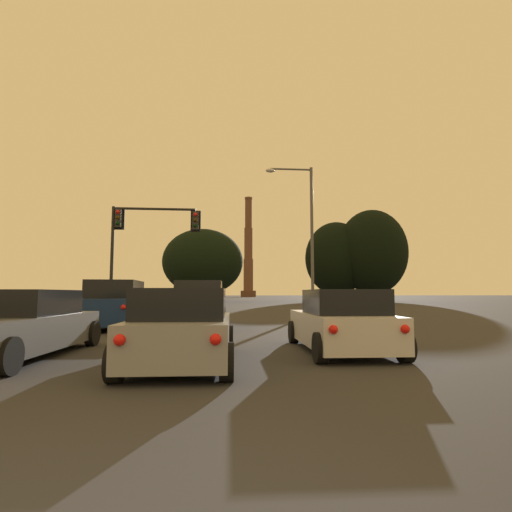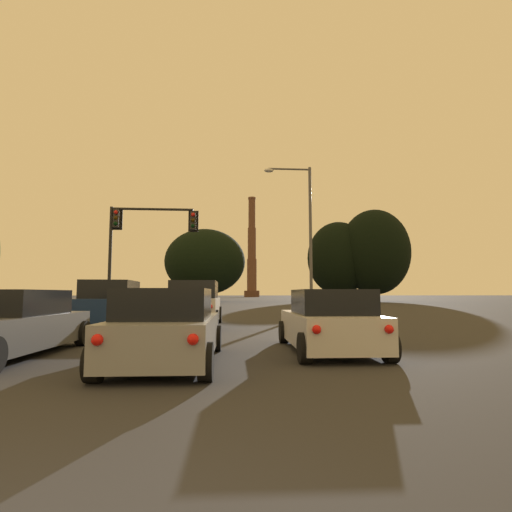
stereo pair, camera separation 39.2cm
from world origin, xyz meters
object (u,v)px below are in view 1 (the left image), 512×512
(street_lamp, at_px, (305,225))
(suv_center_lane_front, at_px, (200,305))
(hatchback_right_lane_second, at_px, (341,323))
(suv_left_lane_front, at_px, (115,305))
(hatchback_center_lane_second, at_px, (184,329))
(smokestack, at_px, (248,257))
(traffic_light_overhead_left, at_px, (142,233))
(sedan_left_lane_second, at_px, (19,326))

(street_lamp, bearing_deg, suv_center_lane_front, -125.26)
(hatchback_right_lane_second, relative_size, street_lamp, 0.42)
(suv_left_lane_front, relative_size, street_lamp, 0.51)
(suv_left_lane_front, distance_m, hatchback_center_lane_second, 9.14)
(hatchback_right_lane_second, height_order, street_lamp, street_lamp)
(suv_center_lane_front, bearing_deg, smokestack, 86.45)
(suv_center_lane_front, xyz_separation_m, traffic_light_overhead_left, (-3.62, 6.16, 3.87))
(suv_center_lane_front, height_order, smokestack, smokestack)
(sedan_left_lane_second, bearing_deg, suv_center_lane_front, 68.56)
(hatchback_right_lane_second, xyz_separation_m, street_lamp, (2.73, 16.48, 5.23))
(sedan_left_lane_second, relative_size, hatchback_right_lane_second, 1.15)
(traffic_light_overhead_left, distance_m, street_lamp, 10.48)
(suv_center_lane_front, distance_m, street_lamp, 12.15)
(suv_center_lane_front, bearing_deg, hatchback_right_lane_second, -62.61)
(smokestack, bearing_deg, suv_left_lane_front, -96.03)
(traffic_light_overhead_left, xyz_separation_m, street_lamp, (10.02, 2.88, 1.13))
(suv_left_lane_front, height_order, suv_center_lane_front, same)
(street_lamp, bearing_deg, hatchback_center_lane_second, -109.22)
(hatchback_right_lane_second, distance_m, traffic_light_overhead_left, 15.96)
(suv_left_lane_front, height_order, traffic_light_overhead_left, traffic_light_overhead_left)
(street_lamp, bearing_deg, smokestack, 87.73)
(suv_center_lane_front, bearing_deg, hatchback_center_lane_second, -87.74)
(hatchback_center_lane_second, height_order, street_lamp, street_lamp)
(smokestack, bearing_deg, traffic_light_overhead_left, -96.45)
(suv_left_lane_front, distance_m, sedan_left_lane_second, 7.30)
(hatchback_center_lane_second, distance_m, street_lamp, 19.62)
(suv_center_lane_front, relative_size, traffic_light_overhead_left, 0.79)
(suv_left_lane_front, xyz_separation_m, smokestack, (14.92, 141.32, 14.81))
(sedan_left_lane_second, height_order, smokestack, smokestack)
(hatchback_center_lane_second, height_order, traffic_light_overhead_left, traffic_light_overhead_left)
(hatchback_right_lane_second, xyz_separation_m, traffic_light_overhead_left, (-7.28, 13.59, 4.10))
(hatchback_center_lane_second, relative_size, traffic_light_overhead_left, 0.66)
(hatchback_right_lane_second, bearing_deg, suv_center_lane_front, 117.46)
(hatchback_center_lane_second, relative_size, sedan_left_lane_second, 0.87)
(sedan_left_lane_second, height_order, suv_center_lane_front, suv_center_lane_front)
(hatchback_center_lane_second, bearing_deg, hatchback_right_lane_second, 23.04)
(traffic_light_overhead_left, height_order, smokestack, smokestack)
(hatchback_right_lane_second, distance_m, street_lamp, 17.50)
(sedan_left_lane_second, bearing_deg, hatchback_right_lane_second, 4.26)
(hatchback_center_lane_second, relative_size, suv_center_lane_front, 0.84)
(hatchback_right_lane_second, distance_m, smokestack, 149.37)
(hatchback_center_lane_second, distance_m, suv_center_lane_front, 8.81)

